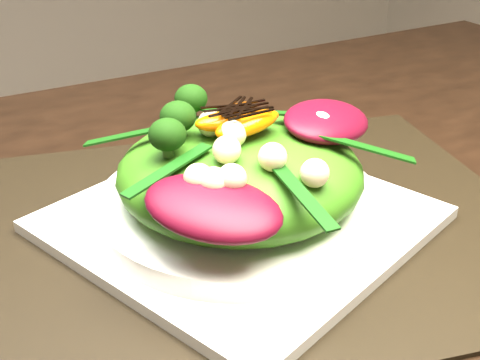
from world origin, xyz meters
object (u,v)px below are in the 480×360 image
dining_table (153,293)px  plate_base (240,219)px  placemat (240,226)px  lettuce_mound (240,172)px  salad_bowl (240,205)px  orange_segment (224,117)px

dining_table → plate_base: size_ratio=6.00×
placemat → lettuce_mound: bearing=0.0°
dining_table → placemat: size_ratio=3.22×
lettuce_mound → dining_table: bearing=-166.2°
salad_bowl → orange_segment: size_ratio=4.21×
placemat → plate_base: bearing=0.0°
plate_base → orange_segment: orange_segment is taller
dining_table → lettuce_mound: size_ratio=7.94×
lettuce_mound → salad_bowl: bearing=0.0°
salad_bowl → plate_base: bearing=0.0°
dining_table → placemat: bearing=13.8°
plate_base → lettuce_mound: size_ratio=1.32×
dining_table → orange_segment: bearing=26.9°
placemat → lettuce_mound: lettuce_mound is taller
plate_base → salad_bowl: salad_bowl is taller
lettuce_mound → orange_segment: orange_segment is taller
lettuce_mound → plate_base: bearing=0.0°
salad_bowl → placemat: bearing=0.0°
placemat → lettuce_mound: (0.00, 0.00, 0.05)m
salad_bowl → orange_segment: orange_segment is taller
dining_table → orange_segment: 0.15m
placemat → lettuce_mound: 0.05m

